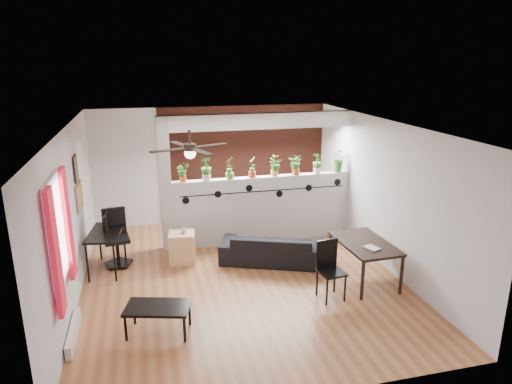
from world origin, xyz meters
name	(u,v)px	position (x,y,z in m)	size (l,w,h in m)	color
room_shell	(240,205)	(0.00, 0.00, 1.30)	(6.30, 7.10, 2.90)	brown
partition_wall	(263,209)	(0.80, 1.50, 0.68)	(3.60, 0.18, 1.35)	#BCBCC1
ceiling_header	(264,121)	(0.80, 1.50, 2.45)	(3.60, 0.18, 0.30)	silver
pier_column	(165,185)	(-1.11, 1.50, 1.30)	(0.22, 0.20, 2.60)	#BCBCC1
brick_panel	(247,163)	(0.80, 2.97, 1.30)	(3.90, 0.05, 2.60)	#A84430
vine_decal	(264,191)	(0.80, 1.40, 1.08)	(3.31, 0.01, 0.30)	black
window_assembly	(59,233)	(-2.56, -1.20, 1.51)	(0.09, 1.30, 1.55)	white
baseboard_heater	(73,332)	(-2.54, -1.20, 0.09)	(0.08, 1.00, 0.18)	silver
corkboard	(79,197)	(-2.58, 0.95, 1.35)	(0.03, 0.60, 0.45)	#9F7A4D
framed_art	(76,169)	(-2.58, 0.90, 1.85)	(0.03, 0.34, 0.44)	#8C7259
ceiling_fan	(190,149)	(-0.80, -0.30, 2.31)	(1.19, 1.19, 0.43)	black
potted_plant_0	(182,171)	(-0.78, 1.50, 1.55)	(0.22, 0.20, 0.38)	#D64E19
potted_plant_1	(206,168)	(-0.33, 1.50, 1.59)	(0.27, 0.24, 0.45)	silver
potted_plant_2	(229,167)	(0.12, 1.50, 1.59)	(0.30, 0.30, 0.45)	#448831
potted_plant_3	(252,166)	(0.57, 1.50, 1.57)	(0.21, 0.24, 0.41)	#B1331C
potted_plant_4	(274,165)	(1.03, 1.50, 1.56)	(0.25, 0.26, 0.40)	#EEC354
potted_plant_5	(296,164)	(1.48, 1.50, 1.57)	(0.27, 0.27, 0.42)	#DA4519
potted_plant_6	(317,163)	(1.93, 1.50, 1.57)	(0.26, 0.27, 0.42)	white
potted_plant_7	(338,161)	(2.38, 1.50, 1.58)	(0.23, 0.26, 0.43)	#328B36
sofa	(272,248)	(0.70, 0.46, 0.26)	(1.79, 0.70, 0.52)	black
cube_shelf	(182,248)	(-0.90, 0.85, 0.28)	(0.46, 0.41, 0.57)	tan
cup	(184,231)	(-0.85, 0.85, 0.61)	(0.11, 0.11, 0.09)	gray
computer_desk	(105,235)	(-2.21, 0.84, 0.65)	(0.66, 1.06, 0.72)	black
monitor	(105,224)	(-2.21, 0.99, 0.81)	(0.05, 0.30, 0.17)	black
office_chair	(117,241)	(-2.05, 1.03, 0.45)	(0.53, 0.53, 1.02)	black
dining_table	(365,246)	(1.98, -0.61, 0.61)	(0.81, 1.28, 0.69)	black
book	(368,249)	(1.88, -0.91, 0.70)	(0.18, 0.24, 0.02)	gray
folding_chair	(329,264)	(1.20, -0.96, 0.55)	(0.41, 0.41, 0.92)	black
coffee_table	(158,309)	(-1.42, -1.34, 0.36)	(0.96, 0.69, 0.40)	black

